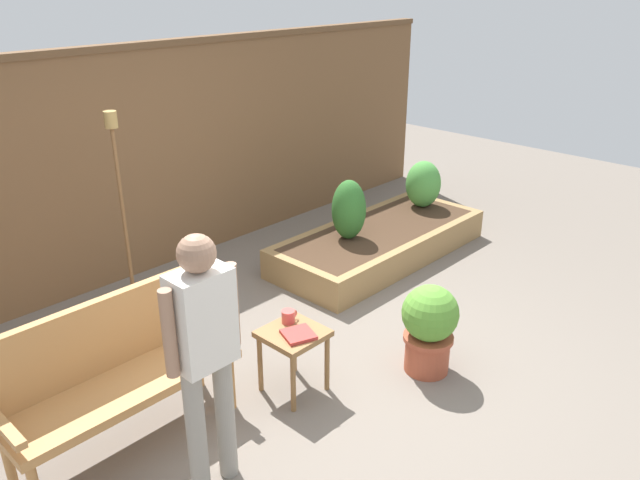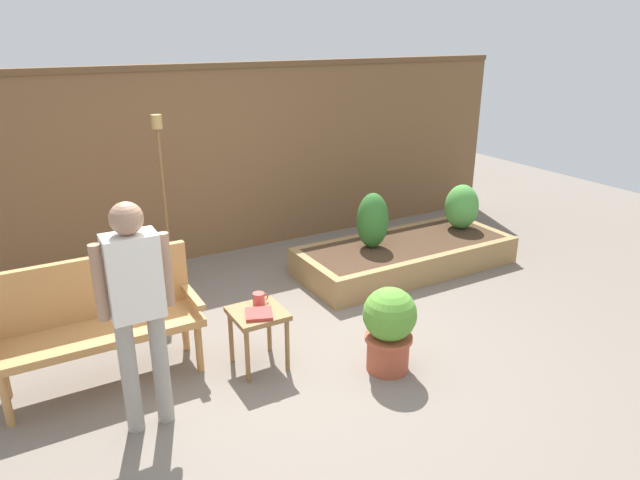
% 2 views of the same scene
% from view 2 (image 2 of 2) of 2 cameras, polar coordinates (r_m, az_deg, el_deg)
% --- Properties ---
extents(ground_plane, '(14.00, 14.00, 0.00)m').
position_cam_2_polar(ground_plane, '(4.67, -1.10, -11.86)').
color(ground_plane, '#70665B').
extents(fence_back, '(8.40, 0.14, 2.16)m').
position_cam_2_polar(fence_back, '(6.51, -12.33, 7.52)').
color(fence_back, brown).
rests_on(fence_back, ground_plane).
extents(garden_bench, '(1.44, 0.48, 0.94)m').
position_cam_2_polar(garden_bench, '(4.49, -21.57, -6.86)').
color(garden_bench, '#B77F47').
rests_on(garden_bench, ground_plane).
extents(side_table, '(0.40, 0.40, 0.48)m').
position_cam_2_polar(side_table, '(4.42, -6.27, -8.07)').
color(side_table, olive).
rests_on(side_table, ground_plane).
extents(cup_on_table, '(0.13, 0.09, 0.09)m').
position_cam_2_polar(cup_on_table, '(4.47, -6.15, -5.86)').
color(cup_on_table, '#CC4C47').
rests_on(cup_on_table, side_table).
extents(book_on_table, '(0.26, 0.26, 0.03)m').
position_cam_2_polar(book_on_table, '(4.31, -6.15, -7.41)').
color(book_on_table, '#B2332D').
rests_on(book_on_table, side_table).
extents(potted_boxwood, '(0.41, 0.41, 0.69)m').
position_cam_2_polar(potted_boxwood, '(4.39, 6.97, -8.59)').
color(potted_boxwood, '#A84C33').
rests_on(potted_boxwood, ground_plane).
extents(raised_planter_bed, '(2.40, 1.00, 0.30)m').
position_cam_2_polar(raised_planter_bed, '(6.33, 8.58, -1.56)').
color(raised_planter_bed, '#997547').
rests_on(raised_planter_bed, ground_plane).
extents(shrub_near_bench, '(0.34, 0.34, 0.60)m').
position_cam_2_polar(shrub_near_bench, '(6.01, 5.31, 1.96)').
color(shrub_near_bench, brown).
rests_on(shrub_near_bench, raised_planter_bed).
extents(shrub_far_corner, '(0.39, 0.39, 0.52)m').
position_cam_2_polar(shrub_far_corner, '(6.79, 14.06, 3.27)').
color(shrub_far_corner, brown).
rests_on(shrub_far_corner, raised_planter_bed).
extents(tiki_torch, '(0.10, 0.10, 1.75)m').
position_cam_2_polar(tiki_torch, '(5.68, -15.62, 6.47)').
color(tiki_torch, brown).
rests_on(tiki_torch, ground_plane).
extents(person_by_bench, '(0.47, 0.20, 1.56)m').
position_cam_2_polar(person_by_bench, '(3.69, -17.98, -5.70)').
color(person_by_bench, gray).
rests_on(person_by_bench, ground_plane).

